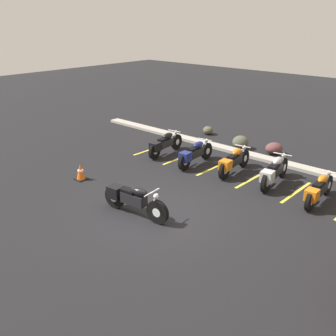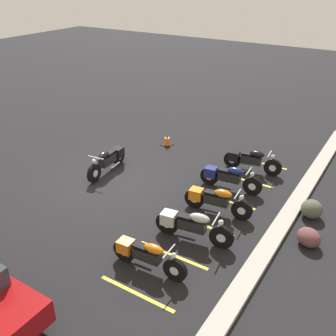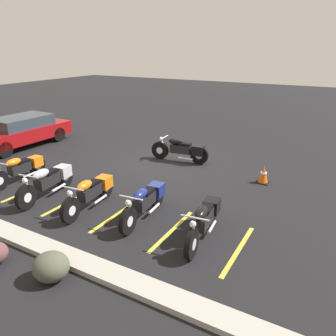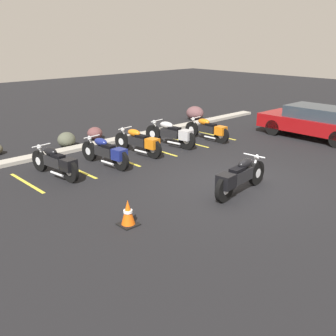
{
  "view_description": "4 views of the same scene",
  "coord_description": "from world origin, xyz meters",
  "views": [
    {
      "loc": [
        7.04,
        -7.21,
        5.33
      ],
      "look_at": [
        -0.75,
        1.39,
        0.82
      ],
      "focal_mm": 42.0,
      "sensor_mm": 36.0,
      "label": 1
    },
    {
      "loc": [
        9.42,
        8.42,
        6.84
      ],
      "look_at": [
        -0.14,
        2.39,
        1.05
      ],
      "focal_mm": 42.0,
      "sensor_mm": 36.0,
      "label": 2
    },
    {
      "loc": [
        -5.79,
        10.08,
        4.11
      ],
      "look_at": [
        -1.39,
        2.27,
        0.78
      ],
      "focal_mm": 35.0,
      "sensor_mm": 36.0,
      "label": 3
    },
    {
      "loc": [
        -8.35,
        -6.13,
        3.91
      ],
      "look_at": [
        -1.19,
        1.49,
        0.41
      ],
      "focal_mm": 42.0,
      "sensor_mm": 36.0,
      "label": 4
    }
  ],
  "objects": [
    {
      "name": "ground",
      "position": [
        0.0,
        0.0,
        0.0
      ],
      "size": [
        60.0,
        60.0,
        0.0
      ],
      "primitive_type": "plane",
      "color": "black"
    },
    {
      "name": "motorcycle_black_featured",
      "position": [
        -0.48,
        -0.44,
        0.48
      ],
      "size": [
        2.28,
        0.67,
        0.9
      ],
      "rotation": [
        0.0,
        0.0,
        0.1
      ],
      "color": "black",
      "rests_on": "ground"
    },
    {
      "name": "parked_bike_0",
      "position": [
        -3.3,
        3.98,
        0.46
      ],
      "size": [
        0.65,
        2.18,
        0.86
      ],
      "rotation": [
        0.0,
        0.0,
        1.68
      ],
      "color": "black",
      "rests_on": "ground"
    },
    {
      "name": "parked_bike_1",
      "position": [
        -1.64,
        3.85,
        0.46
      ],
      "size": [
        0.62,
        2.2,
        0.87
      ],
      "rotation": [
        0.0,
        0.0,
        1.66
      ],
      "color": "black",
      "rests_on": "ground"
    },
    {
      "name": "parked_bike_2",
      "position": [
        -0.07,
        4.13,
        0.46
      ],
      "size": [
        0.64,
        2.19,
        0.86
      ],
      "rotation": [
        0.0,
        0.0,
        1.68
      ],
      "color": "black",
      "rests_on": "ground"
    },
    {
      "name": "parked_bike_3",
      "position": [
        1.51,
        4.15,
        0.48
      ],
      "size": [
        0.73,
        2.29,
        0.9
      ],
      "rotation": [
        0.0,
        0.0,
        1.71
      ],
      "color": "black",
      "rests_on": "ground"
    },
    {
      "name": "parked_bike_4",
      "position": [
        3.17,
        3.8,
        0.44
      ],
      "size": [
        0.59,
        2.12,
        0.83
      ],
      "rotation": [
        0.0,
        0.0,
        1.62
      ],
      "color": "black",
      "rests_on": "ground"
    },
    {
      "name": "concrete_curb",
      "position": [
        0.0,
        6.17,
        0.06
      ],
      "size": [
        18.0,
        0.5,
        0.12
      ],
      "primitive_type": "cube",
      "color": "#A8A399",
      "rests_on": "ground"
    },
    {
      "name": "landscape_rock_1",
      "position": [
        -1.42,
        6.75,
        0.28
      ],
      "size": [
        0.87,
        0.85,
        0.56
      ],
      "primitive_type": "ellipsoid",
      "rotation": [
        0.0,
        0.0,
        1.94
      ],
      "color": "#4D5040",
      "rests_on": "ground"
    },
    {
      "name": "landscape_rock_2",
      "position": [
        -3.75,
        7.55,
        0.19
      ],
      "size": [
        0.7,
        0.7,
        0.39
      ],
      "primitive_type": "ellipsoid",
      "rotation": [
        0.0,
        0.0,
        2.39
      ],
      "color": "brown",
      "rests_on": "ground"
    },
    {
      "name": "landscape_rock_3",
      "position": [
        -0.0,
        7.04,
        0.24
      ],
      "size": [
        0.91,
        0.92,
        0.49
      ],
      "primitive_type": "ellipsoid",
      "rotation": [
        0.0,
        0.0,
        0.84
      ],
      "color": "brown",
      "rests_on": "ground"
    },
    {
      "name": "traffic_cone",
      "position": [
        -3.68,
        0.11,
        0.28
      ],
      "size": [
        0.4,
        0.4,
        0.59
      ],
      "color": "black",
      "rests_on": "ground"
    },
    {
      "name": "stall_line_0",
      "position": [
        -4.18,
        4.13,
        0.0
      ],
      "size": [
        0.1,
        2.1,
        0.0
      ],
      "primitive_type": "cube",
      "color": "gold",
      "rests_on": "ground"
    },
    {
      "name": "stall_line_1",
      "position": [
        -2.54,
        4.13,
        0.0
      ],
      "size": [
        0.1,
        2.1,
        0.0
      ],
      "primitive_type": "cube",
      "color": "gold",
      "rests_on": "ground"
    },
    {
      "name": "stall_line_2",
      "position": [
        -0.9,
        4.13,
        0.0
      ],
      "size": [
        0.1,
        2.1,
        0.0
      ],
      "primitive_type": "cube",
      "color": "gold",
      "rests_on": "ground"
    },
    {
      "name": "stall_line_3",
      "position": [
        0.73,
        4.13,
        0.0
      ],
      "size": [
        0.1,
        2.1,
        0.0
      ],
      "primitive_type": "cube",
      "color": "gold",
      "rests_on": "ground"
    },
    {
      "name": "stall_line_4",
      "position": [
        2.37,
        4.13,
        0.0
      ],
      "size": [
        0.1,
        2.1,
        0.0
      ],
      "primitive_type": "cube",
      "color": "gold",
      "rests_on": "ground"
    }
  ]
}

